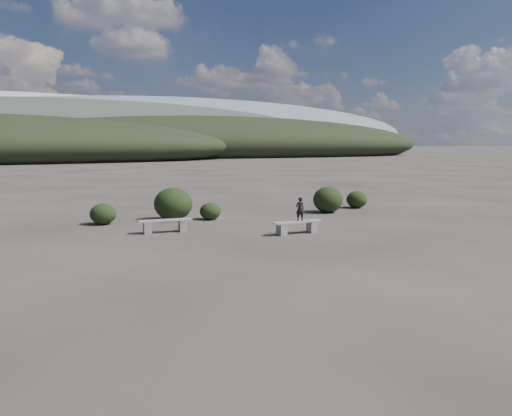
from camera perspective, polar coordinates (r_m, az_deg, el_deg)
name	(u,v)px	position (r m, az deg, el deg)	size (l,w,h in m)	color
ground	(314,264)	(13.53, 6.63, -6.33)	(1200.00, 1200.00, 0.00)	#2D2823
bench_left	(165,225)	(18.28, -10.33, -1.90)	(1.93, 0.49, 0.48)	slate
bench_right	(297,226)	(17.79, 4.71, -2.08)	(1.89, 0.51, 0.47)	slate
seated_person	(300,209)	(17.76, 5.04, -0.11)	(0.31, 0.20, 0.85)	black
shrub_a	(103,214)	(20.75, -17.08, -0.65)	(1.03, 1.03, 0.84)	black
shrub_b	(173,204)	(21.18, -9.44, 0.47)	(1.61, 1.61, 1.38)	black
shrub_c	(210,211)	(21.17, -5.25, -0.37)	(0.90, 0.90, 0.72)	black
shrub_d	(328,200)	(23.50, 8.23, 0.96)	(1.39, 1.39, 1.21)	black
shrub_e	(357,199)	(25.45, 11.44, 0.97)	(1.03, 1.03, 0.86)	black
mountain_ridges	(39,132)	(350.54, -23.54, 7.98)	(500.00, 400.00, 56.00)	black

